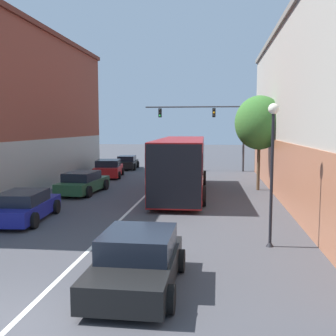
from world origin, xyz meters
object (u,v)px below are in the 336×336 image
Objects in this scene: hatchback_foreground at (137,261)px; parked_car_left_mid at (127,163)px; street_tree_near at (259,123)px; parked_car_left_near at (24,206)px; bus at (181,163)px; parked_car_left_distant at (83,183)px; traffic_signal_gantry at (213,122)px; parked_car_left_far at (109,169)px; street_lamp at (272,159)px.

hatchback_foreground is 27.55m from parked_car_left_mid.
street_tree_near is (10.96, -11.07, 3.60)m from parked_car_left_mid.
bus is at bearing -43.12° from parked_car_left_near.
parked_car_left_distant is 15.33m from traffic_signal_gantry.
parked_car_left_near is 0.50× the size of traffic_signal_gantry.
parked_car_left_far is at bearing 155.96° from street_tree_near.
traffic_signal_gantry is 10.71m from street_tree_near.
parked_car_left_near is 0.75× the size of street_tree_near.
bus is 13.81m from hatchback_foreground.
hatchback_foreground is at bearing -140.05° from parked_car_left_near.
bus is 2.95× the size of parked_car_left_mid.
parked_car_left_mid is 8.86m from traffic_signal_gantry.
parked_car_left_near is at bearing -111.21° from traffic_signal_gantry.
hatchback_foreground is 0.67× the size of street_tree_near.
parked_car_left_near is at bearing 44.80° from hatchback_foreground.
bus is at bearing -144.93° from parked_car_left_far.
bus is at bearing -158.36° from parked_car_left_mid.
street_lamp is (3.85, -9.97, 1.10)m from bus.
parked_car_left_far is 0.72× the size of street_tree_near.
parked_car_left_distant is at bearing -120.47° from traffic_signal_gantry.
street_tree_near is (10.67, 9.50, 3.59)m from parked_car_left_near.
street_lamp is (2.18, -22.22, -1.48)m from traffic_signal_gantry.
parked_car_left_distant reaches higher than parked_car_left_near.
traffic_signal_gantry is (7.53, 12.81, 3.79)m from parked_car_left_distant.
parked_car_left_far is 0.48× the size of traffic_signal_gantry.
parked_car_left_far is at bearing 175.04° from parked_car_left_mid.
hatchback_foreground is at bearing -93.40° from traffic_signal_gantry.
parked_car_left_far is 0.90× the size of street_lamp.
bus is 2.73× the size of parked_car_left_far.
bus reaches higher than parked_car_left_mid.
parked_car_left_far reaches higher than hatchback_foreground.
street_tree_near is at bearing 86.07° from street_lamp.
parked_car_left_far is 7.47m from parked_car_left_distant.
parked_car_left_far is 19.86m from street_lamp.
parked_car_left_near is (-6.13, 6.23, -0.04)m from hatchback_foreground.
street_lamp is at bearing -160.43° from bus.
street_tree_near is at bearing -68.70° from bus.
parked_car_left_distant is at bearing -5.76° from parked_car_left_near.
street_lamp is (10.13, -23.01, 2.33)m from parked_car_left_mid.
parked_car_left_mid is (-0.28, 20.57, -0.01)m from parked_car_left_near.
street_tree_near is (11.05, -4.93, 3.54)m from parked_car_left_far.
traffic_signal_gantry is (1.55, 26.01, 3.77)m from hatchback_foreground.
parked_car_left_far is at bearing 121.22° from street_lamp.
parked_car_left_far reaches higher than parked_car_left_distant.
hatchback_foreground is 21.66m from parked_car_left_far.
hatchback_foreground is 0.83× the size of street_lamp.
street_lamp is at bearing -160.31° from parked_car_left_mid.
street_lamp reaches higher than parked_car_left_far.
parked_car_left_distant is (0.14, 6.98, 0.02)m from parked_car_left_near.
parked_car_left_distant is at bearing 93.86° from bus.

